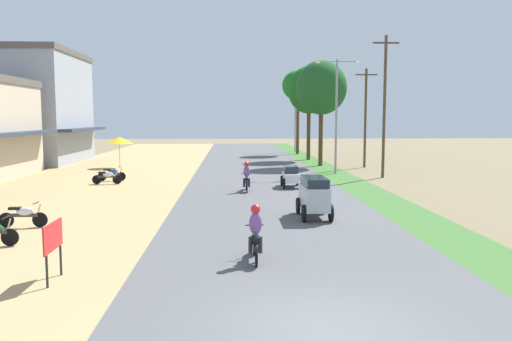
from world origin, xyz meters
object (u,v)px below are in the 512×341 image
Objects in this scene: car_van_silver at (314,195)px; median_tree_nearest at (321,88)px; parked_motorbike_third at (107,176)px; vendor_umbrella at (119,140)px; motorbike_ahead_second at (247,177)px; streetlamp_near at (336,109)px; median_tree_second at (309,90)px; utility_pole_far at (365,116)px; streetlamp_mid at (295,114)px; utility_pole_near at (384,105)px; street_signboard at (53,240)px; car_hatchback_white at (291,176)px; motorbike_foreground_rider at (255,234)px; median_tree_third at (298,86)px; parked_motorbike_second at (24,214)px; parked_motorbike_fourth at (112,173)px.

median_tree_nearest is at bearing 79.33° from car_van_silver.
parked_motorbike_third is 10.75m from vendor_umbrella.
median_tree_nearest is 17.39m from motorbike_ahead_second.
car_van_silver is 7.95m from motorbike_ahead_second.
streetlamp_near is at bearing 52.51° from motorbike_ahead_second.
median_tree_second is at bearing 72.48° from motorbike_ahead_second.
parked_motorbike_third is 0.22× the size of utility_pole_far.
streetlamp_near is 1.06× the size of streetlamp_mid.
streetlamp_mid is at bearing 90.00° from streetlamp_near.
utility_pole_near is 12.44m from motorbike_ahead_second.
street_signboard is 26.77m from utility_pole_near.
utility_pole_far is at bearing 58.18° from car_hatchback_white.
car_hatchback_white is at bearing -119.78° from streetlamp_near.
median_tree_second is at bearing -90.66° from streetlamp_mid.
street_signboard reaches higher than parked_motorbike_third.
vendor_umbrella is 0.33× the size of streetlamp_mid.
utility_pole_near reaches higher than streetlamp_near.
motorbike_foreground_rider is (-2.69, -6.19, -0.17)m from car_van_silver.
street_signboard is 0.19× the size of streetlamp_mid.
median_tree_nearest is 1.09× the size of utility_pole_far.
median_tree_third is at bearing 81.72° from car_hatchback_white.
vendor_umbrella is 0.28× the size of median_tree_second.
median_tree_third is at bearing 59.16° from parked_motorbike_third.
streetlamp_mid is 40.41m from car_van_silver.
parked_motorbike_second is at bearing -117.08° from median_tree_second.
parked_motorbike_fourth is 1.20× the size of street_signboard.
parked_motorbike_third is 30.29m from median_tree_third.
motorbike_foreground_rider reaches higher than car_hatchback_white.
parked_motorbike_fourth is 21.07m from utility_pole_far.
motorbike_foreground_rider is at bearing -101.10° from median_tree_second.
streetlamp_mid is 4.31× the size of motorbike_ahead_second.
median_tree_second is (15.14, 17.47, 6.19)m from parked_motorbike_third.
parked_motorbike_fourth is at bearing -166.90° from streetlamp_near.
parked_motorbike_fourth is 11.80m from car_hatchback_white.
streetlamp_near reaches higher than motorbike_ahead_second.
motorbike_ahead_second is at bearing -102.90° from median_tree_third.
utility_pole_far is at bearing 61.86° from street_signboard.
street_signboard is 18.60m from car_hatchback_white.
utility_pole_near is (3.03, -22.26, -2.59)m from median_tree_third.
car_van_silver reaches higher than parked_motorbike_second.
streetlamp_near is (15.36, 3.57, 4.23)m from parked_motorbike_fourth.
car_hatchback_white is at bearing -18.11° from parked_motorbike_fourth.
motorbike_foreground_rider is (8.40, -19.00, 0.30)m from parked_motorbike_fourth.
streetlamp_mid reaches higher than car_hatchback_white.
median_tree_second reaches higher than utility_pole_far.
streetlamp_near is at bearing 75.39° from car_van_silver.
street_signboard is 0.17× the size of median_tree_nearest.
utility_pole_near is 1.19× the size of utility_pole_far.
streetlamp_mid is (0.04, 17.54, -2.09)m from median_tree_nearest.
parked_motorbike_second is at bearing -173.73° from car_van_silver.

